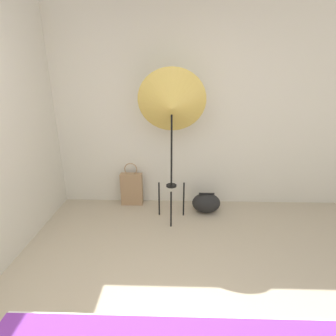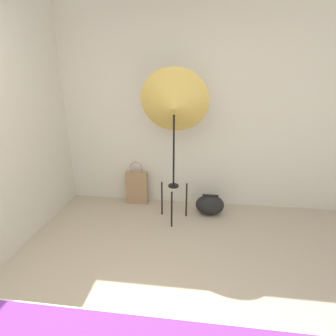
# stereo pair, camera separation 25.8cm
# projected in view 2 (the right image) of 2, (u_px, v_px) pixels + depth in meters

# --- Properties ---
(wall_back) EXTENTS (8.00, 0.05, 2.60)m
(wall_back) POSITION_uv_depth(u_px,v_px,m) (169.00, 110.00, 3.43)
(wall_back) COLOR beige
(wall_back) RESTS_ON ground_plane
(photo_umbrella) EXTENTS (0.78, 0.45, 1.82)m
(photo_umbrella) POSITION_uv_depth(u_px,v_px,m) (174.00, 106.00, 2.88)
(photo_umbrella) COLOR black
(photo_umbrella) RESTS_ON ground_plane
(tote_bag) EXTENTS (0.30, 0.10, 0.62)m
(tote_bag) POSITION_uv_depth(u_px,v_px,m) (137.00, 187.00, 3.71)
(tote_bag) COLOR #9E7A56
(tote_bag) RESTS_ON ground_plane
(duffel_bag) EXTENTS (0.37, 0.27, 0.27)m
(duffel_bag) POSITION_uv_depth(u_px,v_px,m) (210.00, 205.00, 3.43)
(duffel_bag) COLOR black
(duffel_bag) RESTS_ON ground_plane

